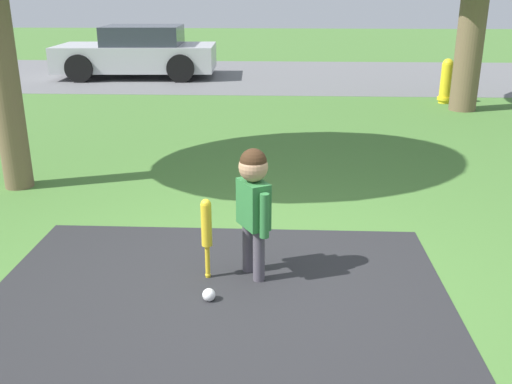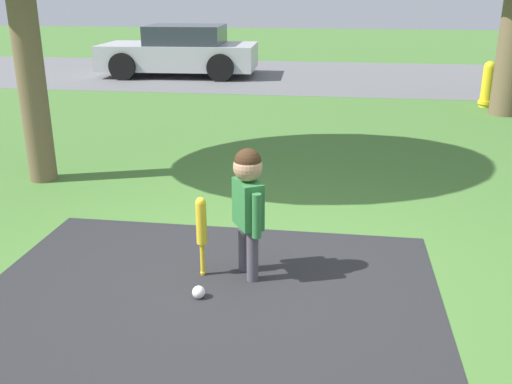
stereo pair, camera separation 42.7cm
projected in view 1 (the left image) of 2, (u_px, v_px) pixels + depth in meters
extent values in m
plane|color=#477533|center=(254.00, 282.00, 4.26)|extent=(60.00, 60.00, 0.00)
cube|color=slate|center=(276.00, 75.00, 14.60)|extent=(40.00, 6.00, 0.01)
cylinder|color=#4C4751|center=(248.00, 247.00, 4.37)|extent=(0.09, 0.09, 0.41)
cylinder|color=#4C4751|center=(259.00, 256.00, 4.23)|extent=(0.09, 0.09, 0.41)
cube|color=#2D7238|center=(253.00, 204.00, 4.17)|extent=(0.27, 0.31, 0.35)
cylinder|color=#2D7238|center=(243.00, 201.00, 4.32)|extent=(0.07, 0.07, 0.33)
cylinder|color=#2D7238|center=(264.00, 216.00, 4.04)|extent=(0.07, 0.07, 0.33)
sphere|color=tan|center=(253.00, 167.00, 4.08)|extent=(0.21, 0.21, 0.21)
sphere|color=#382314|center=(253.00, 162.00, 4.06)|extent=(0.20, 0.20, 0.20)
sphere|color=yellow|center=(208.00, 275.00, 4.33)|extent=(0.04, 0.04, 0.04)
cylinder|color=yellow|center=(208.00, 261.00, 4.29)|extent=(0.04, 0.04, 0.27)
cylinder|color=yellow|center=(206.00, 225.00, 4.19)|extent=(0.08, 0.08, 0.33)
sphere|color=yellow|center=(206.00, 204.00, 4.13)|extent=(0.08, 0.08, 0.08)
sphere|color=white|center=(209.00, 295.00, 4.00)|extent=(0.09, 0.09, 0.09)
cylinder|color=yellow|center=(446.00, 84.00, 10.90)|extent=(0.22, 0.22, 0.74)
sphere|color=yellow|center=(448.00, 64.00, 10.78)|extent=(0.21, 0.21, 0.21)
cylinder|color=yellow|center=(444.00, 98.00, 11.00)|extent=(0.27, 0.27, 0.06)
cylinder|color=yellow|center=(453.00, 80.00, 10.87)|extent=(0.10, 0.08, 0.08)
cube|color=#B7B7BC|center=(137.00, 57.00, 14.20)|extent=(3.94, 2.03, 0.61)
cube|color=#2D333D|center=(143.00, 35.00, 14.02)|extent=(1.93, 1.71, 0.46)
cylinder|color=black|center=(79.00, 68.00, 13.38)|extent=(0.66, 0.21, 0.65)
cylinder|color=black|center=(99.00, 59.00, 15.12)|extent=(0.66, 0.21, 0.65)
cylinder|color=black|center=(181.00, 68.00, 13.39)|extent=(0.66, 0.21, 0.65)
cylinder|color=black|center=(189.00, 59.00, 15.13)|extent=(0.66, 0.21, 0.65)
cylinder|color=brown|center=(472.00, 26.00, 9.89)|extent=(0.47, 0.47, 2.95)
cylinder|color=brown|center=(0.00, 51.00, 5.85)|extent=(0.31, 0.31, 2.94)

